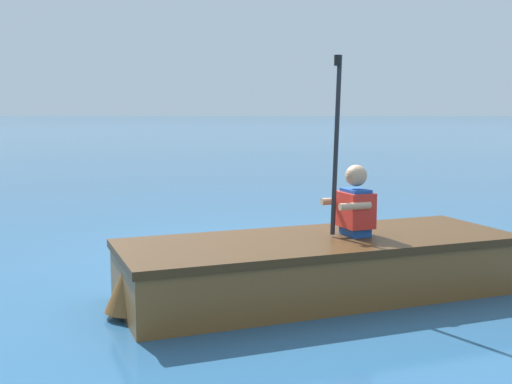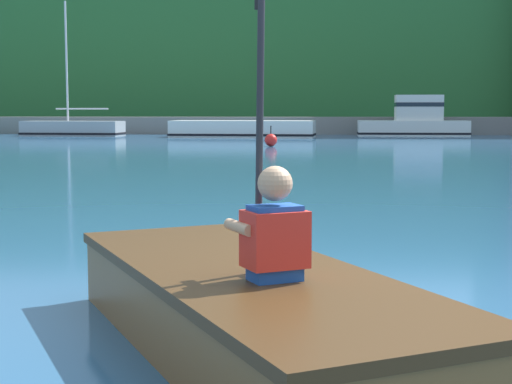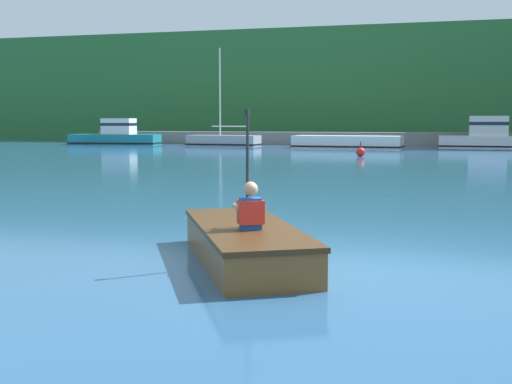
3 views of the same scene
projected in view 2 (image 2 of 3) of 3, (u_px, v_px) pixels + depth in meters
name	position (u px, v px, depth m)	size (l,w,h in m)	color
ground_plane	(447.00, 330.00, 4.55)	(300.00, 300.00, 0.00)	#28567F
shoreline_ridge	(320.00, 65.00, 56.18)	(120.00, 20.00, 9.01)	#2D6B33
marina_dock	(323.00, 125.00, 41.57)	(46.35, 2.40, 0.90)	slate
moored_boat_dock_west_inner	(243.00, 130.00, 36.64)	(6.85, 2.86, 0.78)	white
moored_boat_dock_center_near	(73.00, 128.00, 38.42)	(4.98, 2.03, 6.51)	#9EA3A8
moored_boat_dock_east_inner	(415.00, 121.00, 38.35)	(5.43, 1.88, 2.00)	white
rowboat_foreground	(246.00, 304.00, 4.14)	(2.41, 3.25, 0.45)	brown
person_paddler	(274.00, 227.00, 3.79)	(0.44, 0.44, 1.39)	#1E4CA5
channel_buoy	(271.00, 140.00, 27.47)	(0.44, 0.44, 0.72)	red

